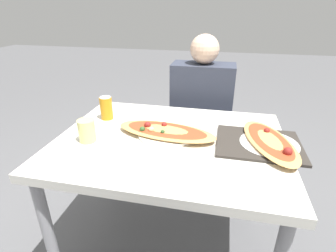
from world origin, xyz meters
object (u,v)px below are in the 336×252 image
pizza_main (166,132)px  dining_table (170,153)px  soda_can (106,108)px  chair_far_seated (202,121)px  person_seated (201,106)px  drink_glass (87,131)px  pizza_second (270,142)px

pizza_main → dining_table: bearing=-44.2°
pizza_main → soda_can: soda_can is taller
dining_table → chair_far_seated: 0.76m
soda_can → dining_table: bearing=-22.0°
person_seated → pizza_main: 0.62m
chair_far_seated → drink_glass: chair_far_seated is taller
soda_can → pizza_second: (0.83, -0.13, -0.04)m
person_seated → drink_glass: size_ratio=10.82×
pizza_second → soda_can: bearing=171.0°
chair_far_seated → soda_can: bearing=50.8°
chair_far_seated → person_seated: (-0.00, -0.11, 0.17)m
pizza_main → pizza_second: 0.47m
dining_table → drink_glass: (-0.37, -0.10, 0.13)m
pizza_second → drink_glass: bearing=-171.0°
dining_table → soda_can: (-0.39, 0.16, 0.14)m
dining_table → pizza_second: size_ratio=2.27×
chair_far_seated → drink_glass: 1.00m
dining_table → person_seated: person_seated is taller
chair_far_seated → pizza_main: chair_far_seated is taller
chair_far_seated → pizza_second: size_ratio=1.86×
chair_far_seated → pizza_main: 0.76m
chair_far_seated → person_seated: size_ratio=0.77×
pizza_main → soda_can: 0.39m
person_seated → pizza_second: person_seated is taller
dining_table → drink_glass: bearing=-164.1°
soda_can → pizza_main: bearing=-19.8°
soda_can → drink_glass: 0.26m
person_seated → pizza_main: (-0.11, -0.60, 0.08)m
chair_far_seated → dining_table: bearing=83.4°
person_seated → dining_table: bearing=82.2°
soda_can → drink_glass: soda_can is taller
person_seated → drink_glass: (-0.45, -0.73, 0.11)m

